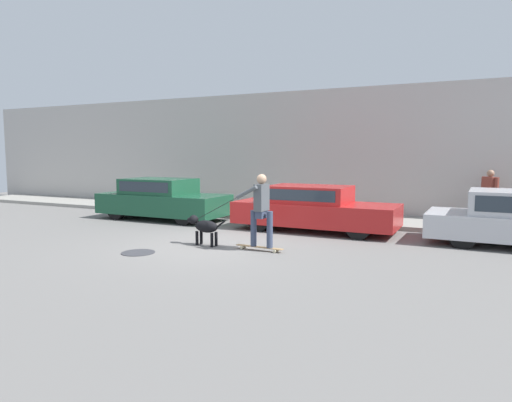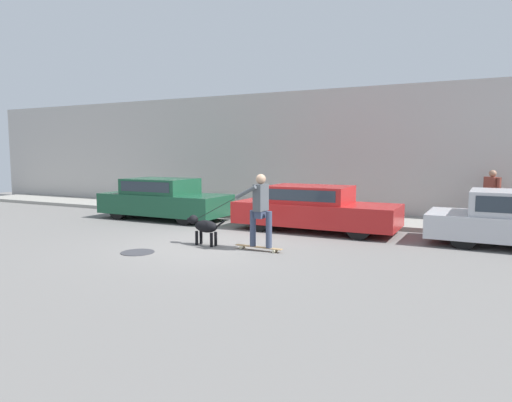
{
  "view_description": "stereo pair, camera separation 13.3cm",
  "coord_description": "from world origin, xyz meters",
  "px_view_note": "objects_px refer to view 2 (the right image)",
  "views": [
    {
      "loc": [
        5.36,
        -8.99,
        2.12
      ],
      "look_at": [
        0.44,
        1.08,
        0.95
      ],
      "focal_mm": 32.0,
      "sensor_mm": 36.0,
      "label": 1
    },
    {
      "loc": [
        5.48,
        -8.93,
        2.12
      ],
      "look_at": [
        0.44,
        1.08,
        0.95
      ],
      "focal_mm": 32.0,
      "sensor_mm": 36.0,
      "label": 2
    }
  ],
  "objects_px": {
    "parked_car_0": "(164,200)",
    "skateboarder": "(260,207)",
    "pedestrian_with_bag": "(491,195)",
    "parked_car_1": "(314,209)",
    "dog": "(204,226)"
  },
  "relations": [
    {
      "from": "parked_car_0",
      "to": "pedestrian_with_bag",
      "type": "bearing_deg",
      "value": 15.77
    },
    {
      "from": "parked_car_0",
      "to": "parked_car_1",
      "type": "distance_m",
      "value": 5.13
    },
    {
      "from": "pedestrian_with_bag",
      "to": "parked_car_0",
      "type": "bearing_deg",
      "value": 161.75
    },
    {
      "from": "skateboarder",
      "to": "pedestrian_with_bag",
      "type": "distance_m",
      "value": 7.19
    },
    {
      "from": "skateboarder",
      "to": "pedestrian_with_bag",
      "type": "xyz_separation_m",
      "value": [
        4.51,
        5.6,
        0.0
      ]
    },
    {
      "from": "parked_car_1",
      "to": "parked_car_0",
      "type": "bearing_deg",
      "value": -179.72
    },
    {
      "from": "parked_car_0",
      "to": "pedestrian_with_bag",
      "type": "xyz_separation_m",
      "value": [
        9.44,
        2.65,
        0.32
      ]
    },
    {
      "from": "parked_car_0",
      "to": "parked_car_1",
      "type": "xyz_separation_m",
      "value": [
        5.13,
        0.0,
        -0.03
      ]
    },
    {
      "from": "parked_car_0",
      "to": "skateboarder",
      "type": "bearing_deg",
      "value": -30.81
    },
    {
      "from": "pedestrian_with_bag",
      "to": "dog",
      "type": "bearing_deg",
      "value": -170.49
    },
    {
      "from": "dog",
      "to": "skateboarder",
      "type": "xyz_separation_m",
      "value": [
        1.44,
        0.03,
        0.52
      ]
    },
    {
      "from": "parked_car_1",
      "to": "dog",
      "type": "bearing_deg",
      "value": -118.48
    },
    {
      "from": "parked_car_0",
      "to": "dog",
      "type": "height_order",
      "value": "parked_car_0"
    },
    {
      "from": "skateboarder",
      "to": "pedestrian_with_bag",
      "type": "bearing_deg",
      "value": -126.1
    },
    {
      "from": "dog",
      "to": "skateboarder",
      "type": "distance_m",
      "value": 1.53
    }
  ]
}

